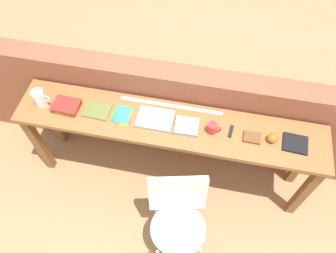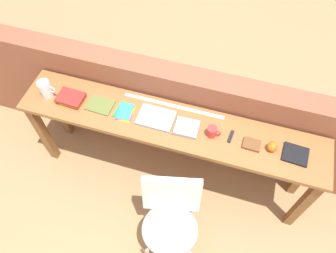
% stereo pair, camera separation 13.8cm
% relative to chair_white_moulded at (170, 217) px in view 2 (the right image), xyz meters
% --- Properties ---
extents(ground_plane, '(40.00, 40.00, 0.00)m').
position_rel_chair_white_moulded_xyz_m(ground_plane, '(-0.19, 0.31, -0.53)').
color(ground_plane, tan).
extents(brick_wall_back, '(6.00, 0.20, 1.10)m').
position_rel_chair_white_moulded_xyz_m(brick_wall_back, '(-0.19, 0.95, 0.02)').
color(brick_wall_back, '#935138').
rests_on(brick_wall_back, ground).
extents(sideboard, '(2.50, 0.44, 0.88)m').
position_rel_chair_white_moulded_xyz_m(sideboard, '(-0.19, 0.61, 0.21)').
color(sideboard, '#996033').
rests_on(sideboard, ground).
extents(chair_white_moulded, '(0.53, 0.54, 0.89)m').
position_rel_chair_white_moulded_xyz_m(chair_white_moulded, '(0.00, 0.00, 0.00)').
color(chair_white_moulded, silver).
rests_on(chair_white_moulded, ground).
extents(pitcher_white, '(0.14, 0.10, 0.18)m').
position_rel_chair_white_moulded_xyz_m(pitcher_white, '(-1.25, 0.59, 0.43)').
color(pitcher_white, white).
rests_on(pitcher_white, sideboard).
extents(book_stack_leftmost, '(0.22, 0.17, 0.06)m').
position_rel_chair_white_moulded_xyz_m(book_stack_leftmost, '(-1.03, 0.59, 0.38)').
color(book_stack_leftmost, gold).
rests_on(book_stack_leftmost, sideboard).
extents(magazine_cycling, '(0.22, 0.17, 0.01)m').
position_rel_chair_white_moulded_xyz_m(magazine_cycling, '(-0.79, 0.61, 0.36)').
color(magazine_cycling, olive).
rests_on(magazine_cycling, sideboard).
extents(pamphlet_pile_colourful, '(0.16, 0.18, 0.01)m').
position_rel_chair_white_moulded_xyz_m(pamphlet_pile_colourful, '(-0.57, 0.61, 0.36)').
color(pamphlet_pile_colourful, yellow).
rests_on(pamphlet_pile_colourful, sideboard).
extents(book_open_centre, '(0.29, 0.21, 0.02)m').
position_rel_chair_white_moulded_xyz_m(book_open_centre, '(-0.31, 0.62, 0.37)').
color(book_open_centre, '#9E9EA3').
rests_on(book_open_centre, sideboard).
extents(book_grey_hardcover, '(0.19, 0.17, 0.03)m').
position_rel_chair_white_moulded_xyz_m(book_grey_hardcover, '(-0.05, 0.60, 0.37)').
color(book_grey_hardcover, '#9E9EA3').
rests_on(book_grey_hardcover, sideboard).
extents(mug, '(0.11, 0.08, 0.09)m').
position_rel_chair_white_moulded_xyz_m(mug, '(0.15, 0.60, 0.40)').
color(mug, red).
rests_on(mug, sideboard).
extents(multitool_folded, '(0.03, 0.11, 0.02)m').
position_rel_chair_white_moulded_xyz_m(multitool_folded, '(0.29, 0.62, 0.36)').
color(multitool_folded, black).
rests_on(multitool_folded, sideboard).
extents(leather_journal_brown, '(0.13, 0.10, 0.02)m').
position_rel_chair_white_moulded_xyz_m(leather_journal_brown, '(0.46, 0.60, 0.37)').
color(leather_journal_brown, brown).
rests_on(leather_journal_brown, sideboard).
extents(sports_ball_small, '(0.08, 0.08, 0.08)m').
position_rel_chair_white_moulded_xyz_m(sports_ball_small, '(0.60, 0.60, 0.39)').
color(sports_ball_small, orange).
rests_on(sports_ball_small, sideboard).
extents(book_repair_rightmost, '(0.19, 0.17, 0.02)m').
position_rel_chair_white_moulded_xyz_m(book_repair_rightmost, '(0.78, 0.61, 0.36)').
color(book_repair_rightmost, black).
rests_on(book_repair_rightmost, sideboard).
extents(ruler_metal_back_edge, '(0.85, 0.03, 0.00)m').
position_rel_chair_white_moulded_xyz_m(ruler_metal_back_edge, '(-0.21, 0.78, 0.35)').
color(ruler_metal_back_edge, silver).
rests_on(ruler_metal_back_edge, sideboard).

